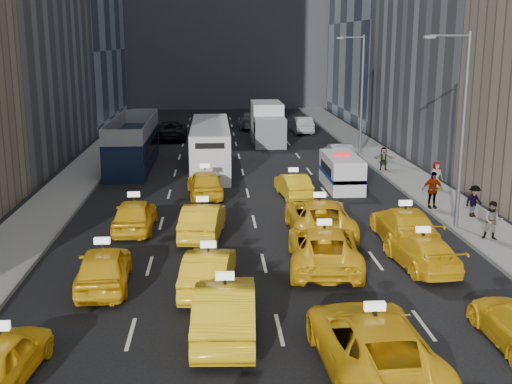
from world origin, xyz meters
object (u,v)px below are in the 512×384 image
(nypd_van, at_px, (341,172))
(double_decker, at_px, (133,143))
(box_truck, at_px, (267,123))
(city_bus, at_px, (210,146))

(nypd_van, xyz_separation_m, double_decker, (-13.15, 7.59, 0.69))
(nypd_van, bearing_deg, box_truck, 93.12)
(city_bus, relative_size, box_truck, 1.61)
(nypd_van, xyz_separation_m, box_truck, (-2.94, 17.59, 0.72))
(nypd_van, distance_m, box_truck, 17.85)
(nypd_van, bearing_deg, double_decker, 143.63)
(nypd_van, relative_size, city_bus, 0.43)
(double_decker, height_order, city_bus, double_decker)
(double_decker, xyz_separation_m, box_truck, (10.21, 10.00, 0.02))
(double_decker, height_order, box_truck, box_truck)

